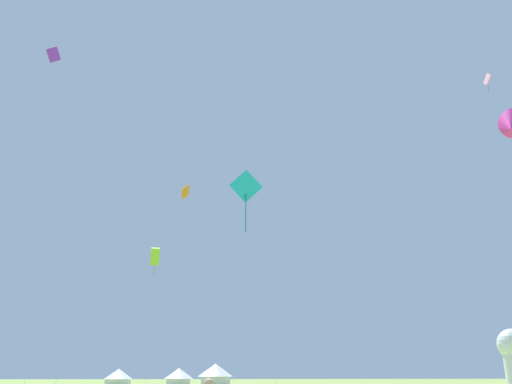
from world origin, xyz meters
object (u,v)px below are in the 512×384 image
Objects in this scene: kite_pink_diamond at (489,97)px; festival_tent_center at (215,374)px; kite_purple_diamond at (53,63)px; kite_lime_box at (155,257)px; kite_orange_diamond at (185,196)px; festival_tent_right at (118,377)px; kite_cyan_diamond at (246,189)px; festival_tent_left at (179,377)px.

kite_pink_diamond is 5.88× the size of festival_tent_center.
kite_purple_diamond is 45.46m from festival_tent_center.
festival_tent_center is (7.23, 24.35, -11.18)m from kite_lime_box.
kite_orange_diamond reaches higher than festival_tent_right.
kite_purple_diamond is 44.31m from kite_pink_diamond.
kite_cyan_diamond is at bearing -28.55° from kite_purple_diamond.
festival_tent_left is at bearing 91.13° from kite_orange_diamond.
kite_orange_diamond reaches higher than festival_tent_left.
kite_pink_diamond is at bearing -52.11° from festival_tent_left.
kite_lime_box is at bearing 11.18° from kite_purple_diamond.
festival_tent_left is at bearing 62.15° from kite_purple_diamond.
kite_orange_diamond reaches higher than kite_lime_box.
festival_tent_right is at bearing 180.00° from festival_tent_center.
festival_tent_right is 0.96× the size of festival_tent_left.
kite_cyan_diamond is (-22.73, -0.90, -10.35)m from kite_pink_diamond.
kite_cyan_diamond is (7.97, -13.17, 2.85)m from kite_lime_box.
festival_tent_right is 8.15m from festival_tent_left.
kite_orange_diamond is at bearing 110.39° from kite_cyan_diamond.
kite_pink_diamond is at bearing -44.98° from festival_tent_right.
kite_pink_diamond is at bearing -13.10° from kite_purple_diamond.
kite_purple_diamond is at bearing -117.85° from festival_tent_left.
kite_lime_box is 27.75m from festival_tent_center.
festival_tent_left is (-5.77, 37.52, -14.36)m from kite_cyan_diamond.
kite_pink_diamond reaches higher than festival_tent_left.
festival_tent_left is at bearing 98.75° from kite_cyan_diamond.
festival_tent_center is (5.03, 0.00, 0.33)m from festival_tent_left.
kite_purple_diamond reaches higher than festival_tent_right.
kite_orange_diamond is 0.74× the size of kite_pink_diamond.
kite_lime_box reaches higher than festival_tent_center.
kite_orange_diamond is at bearing -69.67° from festival_tent_right.
kite_pink_diamond reaches higher than festival_tent_center.
kite_purple_diamond is 2.03× the size of kite_cyan_diamond.
festival_tent_left is (-0.46, 23.22, -18.43)m from kite_orange_diamond.
kite_pink_diamond is (28.04, -13.40, 6.28)m from kite_orange_diamond.
kite_lime_box is at bearing -76.28° from festival_tent_right.
kite_pink_diamond is 52.57m from festival_tent_left.
kite_purple_diamond is 43.82m from festival_tent_left.
kite_orange_diamond is 29.65m from festival_tent_left.
kite_cyan_diamond is (19.88, -10.82, -17.39)m from kite_purple_diamond.
kite_pink_diamond reaches higher than festival_tent_right.
festival_tent_left is (8.15, -0.00, 0.05)m from festival_tent_right.
kite_orange_diamond is 5.34× the size of festival_tent_left.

